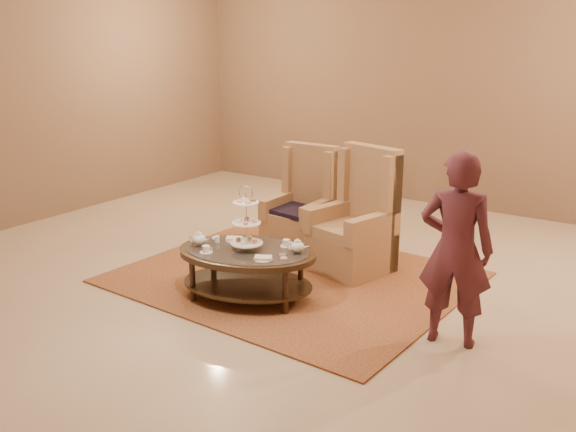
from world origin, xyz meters
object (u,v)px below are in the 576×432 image
Objects in this scene: armchair_left at (303,216)px; person at (456,250)px; armchair_right at (357,230)px; tea_table at (247,259)px.

armchair_left is 2.54m from person.
tea_table is at bearing -97.09° from armchair_right.
armchair_left is 0.93× the size of armchair_right.
armchair_right is (0.48, 1.23, 0.04)m from tea_table.
armchair_right reaches higher than tea_table.
armchair_left is (-0.33, 1.45, 0.01)m from tea_table.
armchair_left reaches higher than tea_table.
tea_table is 1.49m from armchair_left.
armchair_right is 1.75m from person.
armchair_left is at bearing -40.88° from person.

